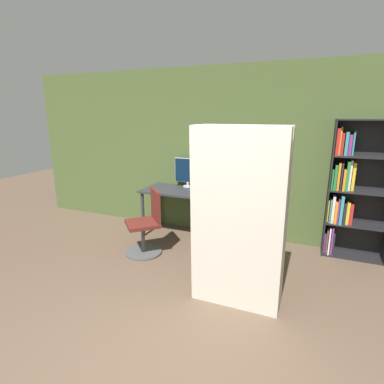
% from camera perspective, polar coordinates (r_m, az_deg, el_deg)
% --- Properties ---
extents(ground_plane, '(16.00, 16.00, 0.00)m').
position_cam_1_polar(ground_plane, '(2.74, -10.20, -31.54)').
color(ground_plane, brown).
extents(wall_back, '(8.00, 0.06, 2.70)m').
position_cam_1_polar(wall_back, '(4.83, 9.27, 7.06)').
color(wall_back, '#47592D').
rests_on(wall_back, ground).
extents(desk, '(1.10, 0.70, 0.78)m').
position_cam_1_polar(desk, '(4.92, -2.82, -0.77)').
color(desk, '#2D2D33').
rests_on(desk, ground).
extents(monitor, '(0.47, 0.16, 0.49)m').
position_cam_1_polar(monitor, '(5.02, -0.80, 3.93)').
color(monitor, '#B7B7BC').
rests_on(monitor, desk).
extents(office_chair, '(0.62, 0.62, 0.93)m').
position_cam_1_polar(office_chair, '(4.37, -8.66, -6.85)').
color(office_chair, '#4C4C51').
rests_on(office_chair, ground).
extents(bookshelf, '(0.79, 0.32, 1.91)m').
position_cam_1_polar(bookshelf, '(4.65, 28.03, 0.24)').
color(bookshelf, black).
rests_on(bookshelf, ground).
extents(mattress_near, '(0.92, 0.23, 1.87)m').
position_cam_1_polar(mattress_near, '(2.99, 8.58, -5.71)').
color(mattress_near, beige).
rests_on(mattress_near, ground).
extents(mattress_far, '(0.92, 0.19, 1.87)m').
position_cam_1_polar(mattress_far, '(3.20, 9.60, -4.39)').
color(mattress_far, beige).
rests_on(mattress_far, ground).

